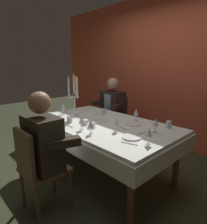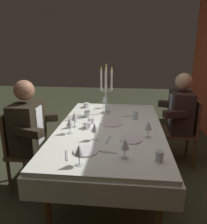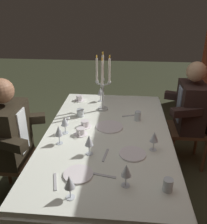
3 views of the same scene
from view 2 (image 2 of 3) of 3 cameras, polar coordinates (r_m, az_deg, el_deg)
ground_plane at (r=2.79m, az=1.45°, el=-18.13°), size 12.00×12.00×0.00m
dining_table at (r=2.49m, az=1.56°, el=-6.33°), size 1.94×1.14×0.74m
candelabra at (r=2.85m, az=0.64°, el=5.16°), size 0.15×0.17×0.62m
dinner_plate_0 at (r=1.91m, az=-4.47°, el=-9.69°), size 0.20×0.20×0.01m
dinner_plate_1 at (r=2.14m, az=6.78°, el=-6.80°), size 0.21×0.21×0.01m
dinner_plate_2 at (r=2.54m, az=2.01°, el=-2.80°), size 0.25×0.25×0.01m
wine_glass_0 at (r=1.68m, az=-6.15°, el=-9.60°), size 0.07×0.07×0.16m
wine_glass_1 at (r=2.43m, az=-7.27°, el=-1.16°), size 0.07×0.07×0.16m
wine_glass_2 at (r=2.10m, az=-2.22°, el=-3.98°), size 0.07×0.07×0.16m
wine_glass_3 at (r=2.27m, az=-8.44°, el=-2.54°), size 0.07×0.07×0.16m
wine_glass_4 at (r=2.18m, az=11.15°, el=-3.45°), size 0.07×0.07×0.16m
wine_glass_5 at (r=1.77m, az=5.39°, el=-8.12°), size 0.07×0.07×0.16m
wine_glass_6 at (r=3.13m, az=0.12°, el=3.10°), size 0.07×0.07×0.16m
water_tumbler_0 at (r=2.77m, az=-4.08°, el=-0.44°), size 0.07×0.07×0.08m
water_tumbler_1 at (r=2.68m, az=7.93°, el=-0.93°), size 0.06×0.06×0.09m
water_tumbler_2 at (r=1.80m, az=13.77°, el=-10.67°), size 0.06×0.06×0.09m
coffee_cup_0 at (r=3.18m, az=-4.27°, el=1.67°), size 0.13×0.12×0.06m
coffee_cup_1 at (r=2.55m, az=-3.15°, el=-2.24°), size 0.13×0.12×0.06m
coffee_cup_2 at (r=2.42m, az=-4.01°, el=-3.36°), size 0.13×0.12×0.06m
knife_0 at (r=1.90m, az=0.50°, el=-9.93°), size 0.05×0.19×0.01m
fork_1 at (r=1.87m, az=-9.13°, el=-10.65°), size 0.17×0.07×0.01m
knife_2 at (r=2.69m, az=-6.82°, el=-1.83°), size 0.19×0.03×0.01m
fork_3 at (r=2.79m, az=6.38°, el=-1.13°), size 0.07×0.17×0.01m
spoon_4 at (r=2.12m, az=1.17°, el=-7.03°), size 0.17×0.04×0.01m
seated_diner_0 at (r=3.17m, az=18.77°, el=0.12°), size 0.63×0.48×1.24m
seated_diner_1 at (r=2.60m, az=-18.47°, el=-3.50°), size 0.63×0.48×1.24m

